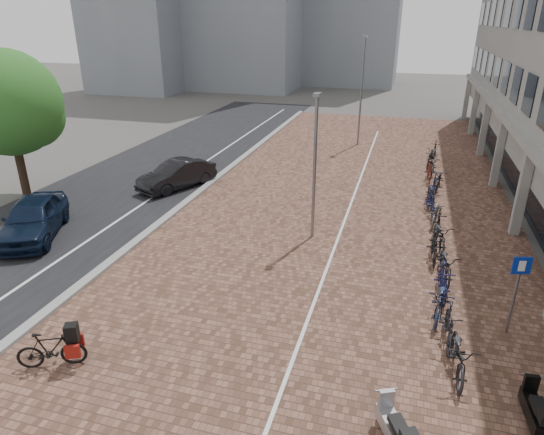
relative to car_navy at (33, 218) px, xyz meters
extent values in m
plane|color=#474442|center=(9.21, -4.57, -0.77)|extent=(140.00, 140.00, 0.00)
cube|color=brown|center=(11.21, 7.43, -0.76)|extent=(14.50, 42.00, 0.04)
cube|color=black|center=(0.21, 7.43, -0.76)|extent=(8.00, 50.00, 0.03)
cube|color=gray|center=(4.11, 7.43, -0.70)|extent=(0.35, 42.00, 0.14)
cube|color=white|center=(2.21, 7.43, -0.75)|extent=(0.12, 44.00, 0.00)
cube|color=white|center=(11.41, 7.43, -0.73)|extent=(0.10, 30.00, 0.00)
cube|color=black|center=(18.81, 11.43, 0.93)|extent=(0.15, 38.00, 3.20)
cube|color=gray|center=(18.61, 11.43, 2.68)|extent=(1.60, 38.00, 0.30)
cube|color=gray|center=(18.01, 5.43, 0.93)|extent=(0.35, 0.35, 3.40)
cube|color=gray|center=(18.01, 11.43, 0.93)|extent=(0.35, 0.35, 3.40)
cube|color=gray|center=(18.01, 17.43, 0.93)|extent=(0.35, 0.35, 3.40)
cube|color=gray|center=(18.01, 23.43, 0.93)|extent=(0.35, 0.35, 3.40)
cube|color=gray|center=(18.01, 29.43, 0.93)|extent=(0.35, 0.35, 3.40)
imported|color=black|center=(0.00, 0.00, 0.00)|extent=(3.53, 4.86, 1.54)
imported|color=black|center=(2.71, 6.75, -0.09)|extent=(3.01, 4.34, 1.35)
imported|color=black|center=(5.83, -6.09, -0.28)|extent=(1.69, 1.11, 0.99)
cube|color=black|center=(5.83, -6.09, 0.17)|extent=(0.39, 0.38, 0.44)
cube|color=maroon|center=(5.61, -6.09, -0.23)|extent=(0.36, 0.24, 0.35)
cube|color=maroon|center=(6.05, -6.09, -0.23)|extent=(0.36, 0.24, 0.35)
cylinder|color=slate|center=(16.71, -1.53, 0.30)|extent=(0.07, 0.07, 2.13)
cube|color=#0B299B|center=(16.71, -1.56, 1.31)|extent=(0.48, 0.17, 0.48)
cylinder|color=gray|center=(10.41, 2.92, 1.96)|extent=(0.12, 0.12, 5.45)
cylinder|color=slate|center=(10.40, 18.05, 2.65)|extent=(0.12, 0.12, 6.83)
cylinder|color=#382619|center=(-3.54, 3.47, 0.71)|extent=(0.38, 0.38, 2.96)
sphere|color=#296020|center=(-3.54, 3.47, 3.67)|extent=(4.65, 4.65, 4.65)
sphere|color=#296020|center=(-3.01, 4.10, 3.04)|extent=(2.96, 2.96, 2.96)
imported|color=black|center=(15.30, -3.57, -0.25)|extent=(0.75, 1.99, 1.04)
imported|color=black|center=(15.13, -2.42, -0.24)|extent=(0.50, 1.75, 1.05)
imported|color=#16223E|center=(14.98, -1.27, -0.25)|extent=(0.96, 2.05, 1.04)
imported|color=#15153A|center=(15.08, -0.12, -0.24)|extent=(0.61, 1.78, 1.05)
imported|color=black|center=(15.22, 1.03, -0.25)|extent=(0.85, 2.02, 1.04)
imported|color=black|center=(14.88, 2.18, -0.24)|extent=(0.55, 1.76, 1.05)
imported|color=black|center=(15.11, 3.33, -0.25)|extent=(0.95, 2.05, 1.04)
imported|color=black|center=(15.10, 4.48, -0.24)|extent=(0.60, 1.77, 1.05)
imported|color=#575550|center=(15.05, 5.63, -0.25)|extent=(0.95, 2.05, 1.04)
imported|color=#131736|center=(14.87, 6.78, -0.24)|extent=(0.77, 1.80, 1.05)
imported|color=black|center=(14.90, 7.93, -0.25)|extent=(0.84, 2.02, 1.04)
imported|color=black|center=(15.05, 9.08, -0.24)|extent=(0.65, 1.79, 1.05)
imported|color=black|center=(15.33, 10.23, -0.25)|extent=(0.91, 2.04, 1.04)
imported|color=#511D15|center=(14.88, 11.38, -0.24)|extent=(0.59, 1.77, 1.05)
imported|color=black|center=(15.06, 12.53, -0.25)|extent=(0.73, 1.99, 1.04)
imported|color=black|center=(14.96, 13.68, -0.24)|extent=(0.82, 1.81, 1.05)
imported|color=#63605B|center=(15.11, 14.83, -0.25)|extent=(1.10, 2.08, 1.04)
imported|color=black|center=(15.27, 15.98, -0.24)|extent=(0.62, 1.78, 1.05)
camera|label=1|loc=(13.53, -13.41, 7.11)|focal=30.98mm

